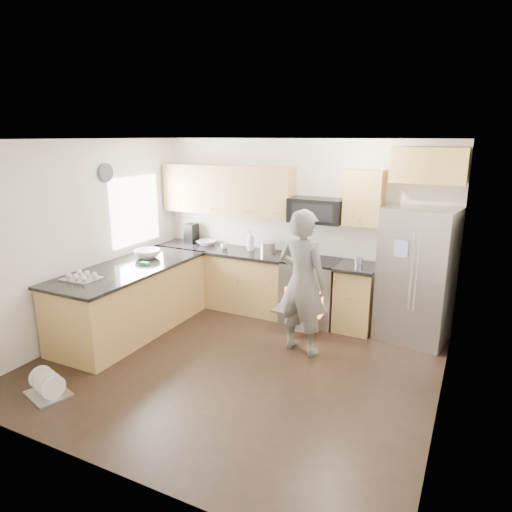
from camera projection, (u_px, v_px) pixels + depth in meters
The scene contains 8 objects.
ground at pixel (234, 365), 5.41m from camera, with size 4.50×4.50×0.00m, color black.
room_shell at pixel (230, 226), 5.02m from camera, with size 4.54×4.04×2.62m.
back_cabinet_run at pixel (255, 249), 6.93m from camera, with size 4.45×0.64×2.50m.
peninsula at pixel (131, 299), 6.26m from camera, with size 0.96×2.36×1.04m.
stove_range at pixel (312, 276), 6.56m from camera, with size 0.76×0.97×1.79m.
refrigerator at pixel (416, 275), 5.90m from camera, with size 0.96×0.80×1.77m.
person at pixel (302, 282), 5.56m from camera, with size 0.66×0.43×1.81m, color slate.
dish_rack at pixel (48, 389), 4.77m from camera, with size 0.53×0.47×0.28m.
Camera 1 is at (2.40, -4.28, 2.64)m, focal length 32.00 mm.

